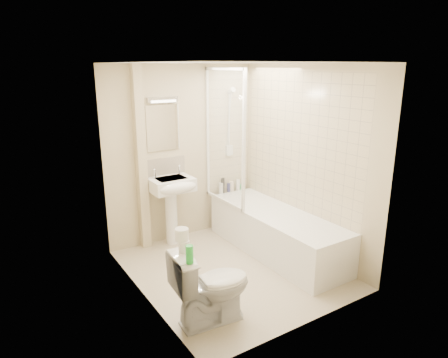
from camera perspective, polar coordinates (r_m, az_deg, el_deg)
floor at (r=4.94m, az=1.16°, el=-12.80°), size 2.50×2.50×0.00m
wall_back at (r=5.53m, az=-6.00°, el=3.62°), size 2.20×0.02×2.40m
wall_left at (r=4.00m, az=-11.96°, el=-1.48°), size 0.02×2.50×2.40m
wall_right at (r=5.16m, az=11.45°, el=2.48°), size 0.02×2.50×2.40m
ceiling at (r=4.33m, az=1.34°, el=16.29°), size 2.20×2.50×0.02m
tile_back at (r=5.85m, az=0.59°, el=6.62°), size 0.70×0.01×1.75m
tile_right at (r=5.17m, az=10.78°, el=5.10°), size 0.01×2.10×1.75m
pipe_boxing at (r=5.24m, az=-11.77°, el=2.66°), size 0.12×0.12×2.40m
splashback at (r=5.45m, az=-8.49°, el=1.50°), size 0.60×0.02×0.30m
mirror at (r=5.34m, az=-8.72°, el=7.22°), size 0.46×0.01×0.60m
strip_light at (r=5.28m, az=-8.79°, el=11.16°), size 0.42×0.07×0.07m
bathtub at (r=5.28m, az=7.44°, el=-7.43°), size 0.70×2.10×0.55m
shower_screen at (r=5.30m, az=0.03°, el=5.90°), size 0.04×0.92×1.80m
shower_fixture at (r=5.79m, az=0.82°, el=7.73°), size 0.10×0.16×0.99m
pedestal_sink at (r=5.33m, az=-7.36°, el=-1.90°), size 0.56×0.50×1.07m
bottle_white_a at (r=5.88m, az=-0.44°, el=-1.31°), size 0.06×0.06×0.16m
bottle_black_b at (r=5.88m, az=-0.17°, el=-0.95°), size 0.05×0.05×0.23m
bottle_blue at (r=5.95m, az=0.66°, el=-1.24°), size 0.05×0.05×0.13m
bottle_cream at (r=5.98m, az=1.08°, el=-1.06°), size 0.07×0.07×0.15m
bottle_white_b at (r=6.04m, az=2.01°, el=-0.85°), size 0.06×0.06×0.16m
bottle_green at (r=6.09m, az=2.53°, el=-1.12°), size 0.07×0.07×0.08m
toilet at (r=3.88m, az=-1.81°, el=-14.96°), size 0.56×0.82×0.76m
toilet_roll_lower at (r=3.64m, az=-5.72°, el=-9.55°), size 0.10×0.10×0.11m
toilet_roll_upper at (r=3.62m, az=-6.05°, el=-7.86°), size 0.12×0.12×0.11m
green_bottle at (r=3.43m, az=-4.94°, el=-10.67°), size 0.07×0.07×0.16m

